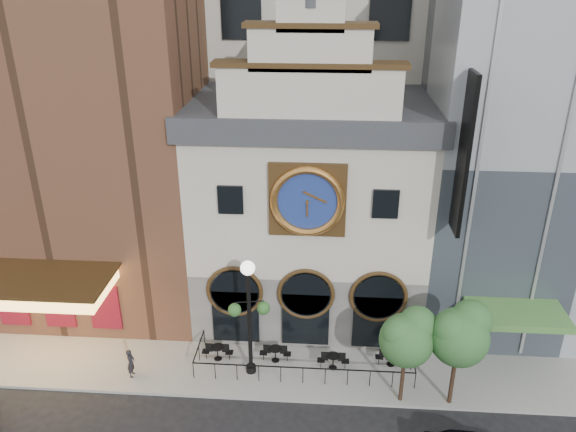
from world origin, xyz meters
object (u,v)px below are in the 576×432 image
Objects in this scene: pedestrian at (131,363)px; bistro_1 at (275,353)px; lamppost at (249,306)px; tree_left at (408,336)px; tree_right at (460,333)px; bistro_0 at (218,352)px; bistro_2 at (333,360)px; bistro_3 at (391,357)px.

bistro_1 is at bearing -79.61° from pedestrian.
lamppost is 7.32m from tree_left.
tree_right reaches higher than pedestrian.
lamppost is (5.75, 0.70, 3.08)m from pedestrian.
tree_right reaches higher than bistro_1.
bistro_0 is 3.91m from lamppost.
bistro_0 is at bearing 177.19° from bistro_2.
tree_right reaches higher than bistro_3.
tree_right is at bearing -19.05° from lamppost.
tree_right is at bearing -20.05° from bistro_2.
lamppost is at bearing -172.44° from bistro_2.
lamppost reaches higher than bistro_1.
bistro_1 is 7.17m from tree_left.
bistro_0 is at bearing -178.43° from bistro_1.
bistro_3 is 12.80m from pedestrian.
tree_right is (2.23, 0.00, 0.30)m from tree_left.
bistro_3 is 7.77m from lamppost.
pedestrian is at bearing -158.95° from bistro_0.
bistro_1 is 1.00× the size of bistro_3.
lamppost is at bearing -171.93° from bistro_3.
lamppost reaches higher than tree_left.
bistro_2 is at bearing -85.53° from pedestrian.
pedestrian reaches higher than bistro_3.
bistro_0 is 1.00× the size of bistro_2.
pedestrian is at bearing -172.83° from bistro_2.
tree_right reaches higher than bistro_0.
bistro_1 and bistro_3 have the same top height.
tree_left is at bearing -84.20° from bistro_3.
bistro_0 is 2.93m from bistro_1.
tree_left is at bearing -21.08° from bistro_1.
tree_right reaches higher than bistro_2.
bistro_0 is 8.74m from bistro_3.
bistro_3 is at bearing 135.81° from tree_right.
tree_right is at bearing -15.70° from bistro_1.
bistro_1 is at bearing 158.92° from tree_left.
bistro_2 is at bearing -2.81° from bistro_0.
pedestrian is (-9.78, -1.23, 0.29)m from bistro_2.
bistro_2 is at bearing -7.19° from bistro_1.
bistro_1 is 9.24m from tree_right.
tree_left reaches higher than bistro_0.
tree_right is (9.41, -1.43, -0.00)m from lamppost.
bistro_2 is 1.05× the size of pedestrian.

